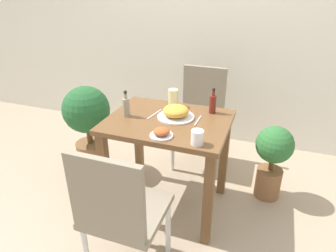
# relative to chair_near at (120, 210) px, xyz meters

# --- Properties ---
(ground_plane) EXTENTS (16.00, 16.00, 0.00)m
(ground_plane) POSITION_rel_chair_near_xyz_m (0.01, 0.72, -0.52)
(ground_plane) COLOR tan
(wall_back) EXTENTS (8.00, 0.05, 2.60)m
(wall_back) POSITION_rel_chair_near_xyz_m (0.01, 1.98, 0.78)
(wall_back) COLOR white
(wall_back) RESTS_ON ground_plane
(dining_table) EXTENTS (0.85, 0.66, 0.74)m
(dining_table) POSITION_rel_chair_near_xyz_m (0.01, 0.72, 0.08)
(dining_table) COLOR brown
(dining_table) RESTS_ON ground_plane
(chair_near) EXTENTS (0.42, 0.42, 0.91)m
(chair_near) POSITION_rel_chair_near_xyz_m (0.00, 0.00, 0.00)
(chair_near) COLOR gray
(chair_near) RESTS_ON ground_plane
(chair_far) EXTENTS (0.42, 0.42, 0.91)m
(chair_far) POSITION_rel_chair_near_xyz_m (0.08, 1.42, 0.00)
(chair_far) COLOR gray
(chair_far) RESTS_ON ground_plane
(food_plate) EXTENTS (0.26, 0.26, 0.09)m
(food_plate) POSITION_rel_chair_near_xyz_m (0.06, 0.77, 0.26)
(food_plate) COLOR white
(food_plate) RESTS_ON dining_table
(side_plate) EXTENTS (0.15, 0.15, 0.06)m
(side_plate) POSITION_rel_chair_near_xyz_m (0.06, 0.47, 0.24)
(side_plate) COLOR white
(side_plate) RESTS_ON dining_table
(drink_cup) EXTENTS (0.08, 0.08, 0.09)m
(drink_cup) POSITION_rel_chair_near_xyz_m (0.29, 0.45, 0.26)
(drink_cup) COLOR white
(drink_cup) RESTS_ON dining_table
(juice_glass) EXTENTS (0.08, 0.08, 0.14)m
(juice_glass) POSITION_rel_chair_near_xyz_m (-0.03, 0.96, 0.29)
(juice_glass) COLOR beige
(juice_glass) RESTS_ON dining_table
(sauce_bottle) EXTENTS (0.05, 0.05, 0.19)m
(sauce_bottle) POSITION_rel_chair_near_xyz_m (-0.28, 0.67, 0.29)
(sauce_bottle) COLOR gray
(sauce_bottle) RESTS_ON dining_table
(condiment_bottle) EXTENTS (0.05, 0.05, 0.19)m
(condiment_bottle) POSITION_rel_chair_near_xyz_m (0.28, 0.94, 0.29)
(condiment_bottle) COLOR maroon
(condiment_bottle) RESTS_ON dining_table
(fork_utensil) EXTENTS (0.04, 0.19, 0.00)m
(fork_utensil) POSITION_rel_chair_near_xyz_m (-0.11, 0.77, 0.22)
(fork_utensil) COLOR silver
(fork_utensil) RESTS_ON dining_table
(spoon_utensil) EXTENTS (0.01, 0.16, 0.00)m
(spoon_utensil) POSITION_rel_chair_near_xyz_m (0.22, 0.77, 0.22)
(spoon_utensil) COLOR silver
(spoon_utensil) RESTS_ON dining_table
(potted_plant_left) EXTENTS (0.41, 0.41, 0.81)m
(potted_plant_left) POSITION_rel_chair_near_xyz_m (-0.83, 0.95, -0.02)
(potted_plant_left) COLOR brown
(potted_plant_left) RESTS_ON ground_plane
(potted_plant_right) EXTENTS (0.29, 0.29, 0.63)m
(potted_plant_right) POSITION_rel_chair_near_xyz_m (0.75, 1.09, -0.15)
(potted_plant_right) COLOR brown
(potted_plant_right) RESTS_ON ground_plane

